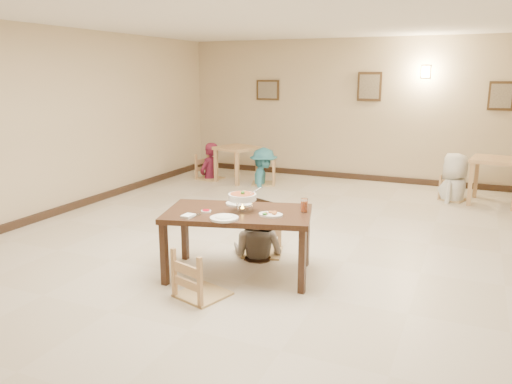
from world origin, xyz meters
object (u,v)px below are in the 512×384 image
at_px(main_table, 238,218).
at_px(drink_glass, 304,206).
at_px(chair_near, 202,251).
at_px(main_diner, 258,198).
at_px(bg_table_right, 497,166).
at_px(bg_diner_b, 264,148).
at_px(bg_chair_rl, 455,177).
at_px(bg_table_left, 237,153).
at_px(bg_chair_lr, 264,160).
at_px(bg_diner_a, 209,143).
at_px(curry_warmer, 242,197).
at_px(bg_diner_c, 457,153).
at_px(bg_chair_ll, 210,156).
at_px(chair_far, 263,216).

height_order(main_table, drink_glass, drink_glass).
bearing_deg(chair_near, main_diner, -75.76).
height_order(bg_table_right, bg_diner_b, bg_diner_b).
relative_size(main_diner, bg_chair_rl, 1.76).
bearing_deg(bg_table_left, bg_chair_lr, -4.57).
xyz_separation_m(drink_glass, bg_chair_rl, (1.40, 4.47, -0.40)).
distance_m(bg_diner_a, bg_diner_b, 1.29).
bearing_deg(bg_chair_lr, bg_chair_rl, 73.52).
height_order(bg_table_right, bg_chair_rl, bg_chair_rl).
bearing_deg(bg_diner_b, bg_chair_lr, -111.09).
bearing_deg(curry_warmer, bg_diner_c, 66.60).
height_order(bg_chair_rl, bg_diner_b, bg_diner_b).
height_order(main_diner, bg_diner_a, bg_diner_a).
bearing_deg(bg_diner_a, main_diner, 46.39).
xyz_separation_m(curry_warmer, bg_chair_lr, (-1.67, 4.56, -0.42)).
height_order(main_diner, bg_chair_ll, main_diner).
bearing_deg(bg_chair_lr, chair_far, 3.73).
xyz_separation_m(chair_far, bg_diner_a, (-2.89, 3.85, 0.30)).
height_order(main_diner, bg_diner_c, bg_diner_c).
distance_m(chair_far, bg_diner_c, 4.53).
distance_m(main_diner, drink_glass, 0.82).
height_order(curry_warmer, bg_diner_a, bg_diner_a).
bearing_deg(main_diner, bg_diner_c, -111.35).
relative_size(main_diner, curry_warmer, 4.37).
bearing_deg(main_table, bg_diner_c, 50.92).
height_order(bg_table_left, bg_chair_lr, bg_chair_lr).
distance_m(drink_glass, bg_diner_c, 4.69).
height_order(bg_table_right, bg_chair_ll, bg_chair_ll).
bearing_deg(bg_diner_c, chair_far, -13.92).
xyz_separation_m(chair_near, bg_diner_a, (-2.81, 5.26, 0.31)).
bearing_deg(bg_diner_c, bg_diner_a, -74.43).
height_order(chair_near, drink_glass, chair_near).
bearing_deg(curry_warmer, bg_diner_b, 110.07).
bearing_deg(drink_glass, curry_warmer, -158.54).
xyz_separation_m(chair_far, main_diner, (-0.02, -0.10, 0.26)).
relative_size(main_table, bg_table_right, 1.96).
xyz_separation_m(chair_far, curry_warmer, (0.06, -0.74, 0.42)).
height_order(bg_chair_rl, bg_diner_c, bg_diner_c).
xyz_separation_m(bg_chair_rl, bg_diner_b, (-3.71, -0.16, 0.34)).
xyz_separation_m(chair_near, bg_table_left, (-2.16, 5.29, 0.12)).
distance_m(drink_glass, bg_table_left, 5.27).
bearing_deg(bg_chair_ll, bg_chair_lr, -79.87).
distance_m(main_diner, bg_diner_a, 4.88).
bearing_deg(chair_far, main_table, -103.87).
bearing_deg(drink_glass, chair_far, 145.55).
xyz_separation_m(chair_near, bg_diner_c, (2.19, 5.40, 0.37)).
bearing_deg(bg_diner_c, chair_near, -8.12).
height_order(drink_glass, bg_table_left, drink_glass).
distance_m(bg_chair_rl, bg_diner_c, 0.44).
relative_size(curry_warmer, bg_chair_lr, 0.34).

